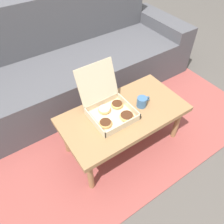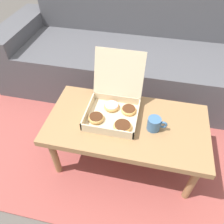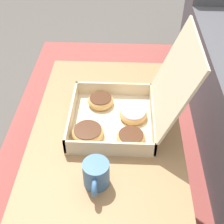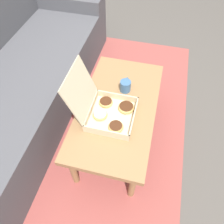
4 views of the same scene
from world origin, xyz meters
The scene contains 6 objects.
ground_plane centered at (0.00, 0.00, 0.00)m, with size 12.00×12.00×0.00m, color #514C47.
area_rug centered at (0.00, 0.30, 0.01)m, with size 2.70×1.85×0.01m, color #994742.
couch centered at (0.00, 0.83, 0.31)m, with size 2.58×0.85×0.93m.
coffee_table centered at (0.00, -0.08, 0.35)m, with size 0.98×0.52×0.40m.
pastry_box centered at (-0.09, -0.03, 0.46)m, with size 0.31×0.40×0.34m.
coffee_mug centered at (0.16, -0.10, 0.44)m, with size 0.12×0.08×0.08m.
Camera 4 is at (-0.93, -0.27, 1.55)m, focal length 35.00 mm.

